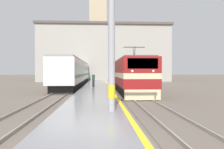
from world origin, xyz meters
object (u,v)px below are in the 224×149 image
(person_on_platform, at_px, (93,80))
(catenary_mast, at_px, (113,32))
(clock_tower, at_px, (98,20))
(locomotive_train, at_px, (128,75))
(passenger_train, at_px, (78,72))

(person_on_platform, bearing_deg, catenary_mast, -85.02)
(clock_tower, bearing_deg, locomotive_train, -84.47)
(person_on_platform, xyz_separation_m, clock_tower, (0.31, 36.58, 15.45))
(catenary_mast, distance_m, clock_tower, 53.84)
(passenger_train, bearing_deg, person_on_platform, -76.03)
(catenary_mast, bearing_deg, clock_tower, 91.16)
(locomotive_train, relative_size, clock_tower, 0.53)
(passenger_train, relative_size, person_on_platform, 21.76)
(person_on_platform, distance_m, clock_tower, 39.71)
(clock_tower, bearing_deg, catenary_mast, -88.84)
(passenger_train, relative_size, clock_tower, 1.11)
(person_on_platform, height_order, clock_tower, clock_tower)
(locomotive_train, distance_m, person_on_platform, 4.23)
(passenger_train, distance_m, person_on_platform, 12.82)
(locomotive_train, distance_m, clock_tower, 40.88)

